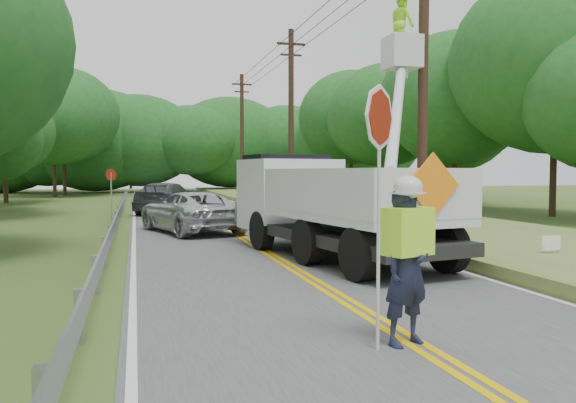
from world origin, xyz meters
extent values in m
plane|color=#3E521B|center=(0.00, 0.00, 0.00)|extent=(140.00, 140.00, 0.00)
cube|color=#444345|center=(0.00, 14.00, 0.01)|extent=(7.20, 96.00, 0.02)
cube|color=#F5BF00|center=(-0.10, 14.00, 0.02)|extent=(0.12, 96.00, 0.00)
cube|color=#F5BF00|center=(0.10, 14.00, 0.02)|extent=(0.12, 96.00, 0.00)
cube|color=silver|center=(-3.45, 14.00, 0.02)|extent=(0.12, 96.00, 0.00)
cube|color=silver|center=(3.45, 14.00, 0.02)|extent=(0.12, 96.00, 0.00)
cube|color=gray|center=(-4.10, 1.00, 0.35)|extent=(0.12, 0.14, 0.70)
cube|color=gray|center=(-4.10, 4.00, 0.35)|extent=(0.12, 0.14, 0.70)
cube|color=gray|center=(-4.10, 7.00, 0.35)|extent=(0.12, 0.14, 0.70)
cube|color=gray|center=(-4.10, 10.00, 0.35)|extent=(0.12, 0.14, 0.70)
cube|color=gray|center=(-4.10, 13.00, 0.35)|extent=(0.12, 0.14, 0.70)
cube|color=gray|center=(-4.10, 16.00, 0.35)|extent=(0.12, 0.14, 0.70)
cube|color=gray|center=(-4.10, 19.00, 0.35)|extent=(0.12, 0.14, 0.70)
cube|color=gray|center=(-4.10, 22.00, 0.35)|extent=(0.12, 0.14, 0.70)
cube|color=gray|center=(-4.10, 25.00, 0.35)|extent=(0.12, 0.14, 0.70)
cube|color=gray|center=(-4.10, 28.00, 0.35)|extent=(0.12, 0.14, 0.70)
cube|color=gray|center=(-4.10, 31.00, 0.35)|extent=(0.12, 0.14, 0.70)
cube|color=gray|center=(-4.10, 34.00, 0.35)|extent=(0.12, 0.14, 0.70)
cube|color=gray|center=(-4.10, 37.00, 0.35)|extent=(0.12, 0.14, 0.70)
cube|color=gray|center=(-4.00, 15.00, 0.60)|extent=(0.05, 48.00, 0.34)
cylinder|color=black|center=(5.00, 9.00, 5.00)|extent=(0.30, 0.30, 10.00)
cylinder|color=black|center=(5.00, 24.00, 5.00)|extent=(0.30, 0.30, 10.00)
cube|color=black|center=(5.00, 24.00, 9.20)|extent=(1.60, 0.12, 0.12)
cube|color=black|center=(5.00, 24.00, 8.60)|extent=(1.20, 0.10, 0.10)
cylinder|color=black|center=(5.00, 39.00, 5.00)|extent=(0.30, 0.30, 10.00)
cube|color=black|center=(5.00, 39.00, 9.20)|extent=(1.60, 0.12, 0.12)
cube|color=black|center=(5.00, 39.00, 8.60)|extent=(1.20, 0.10, 0.10)
cylinder|color=black|center=(4.30, 17.50, 9.10)|extent=(0.03, 43.00, 0.03)
cylinder|color=black|center=(5.00, 17.50, 9.10)|extent=(0.03, 43.00, 0.03)
cylinder|color=black|center=(5.70, 17.50, 9.10)|extent=(0.03, 43.00, 0.03)
cube|color=olive|center=(7.10, 14.00, 0.15)|extent=(7.00, 96.00, 0.30)
cylinder|color=#332319|center=(-12.05, 36.57, 1.43)|extent=(0.32, 0.32, 2.87)
ellipsoid|color=#1A4E1F|center=(-12.05, 36.57, 4.94)|extent=(6.70, 6.70, 5.89)
cylinder|color=#332319|center=(-10.00, 45.38, 1.97)|extent=(0.32, 0.32, 3.93)
ellipsoid|color=#1A4E1F|center=(-10.00, 45.38, 6.77)|extent=(9.17, 9.17, 8.07)
cylinder|color=#332319|center=(-9.52, 48.29, 2.09)|extent=(0.32, 0.32, 4.19)
ellipsoid|color=#1A4E1F|center=(-9.52, 48.29, 7.21)|extent=(9.77, 9.77, 8.59)
cylinder|color=#332319|center=(16.25, 16.83, 2.17)|extent=(0.32, 0.32, 4.34)
ellipsoid|color=#1A4E1F|center=(16.25, 16.83, 7.47)|extent=(10.12, 10.12, 8.91)
cylinder|color=#332319|center=(14.68, 23.15, 1.87)|extent=(0.32, 0.32, 3.74)
ellipsoid|color=#1A4E1F|center=(14.68, 23.15, 6.45)|extent=(8.74, 8.74, 7.69)
cylinder|color=#332319|center=(17.36, 27.54, 1.59)|extent=(0.32, 0.32, 3.19)
ellipsoid|color=#1A4E1F|center=(17.36, 27.54, 5.49)|extent=(7.44, 7.44, 6.54)
cylinder|color=#332319|center=(14.92, 33.07, 1.87)|extent=(0.32, 0.32, 3.74)
ellipsoid|color=#1A4E1F|center=(14.92, 33.07, 6.44)|extent=(8.72, 8.72, 7.68)
cylinder|color=#332319|center=(16.34, 37.38, 1.90)|extent=(0.32, 0.32, 3.80)
ellipsoid|color=#1A4E1F|center=(16.34, 37.38, 6.55)|extent=(8.87, 8.87, 7.81)
cylinder|color=#332319|center=(15.67, 42.23, 2.06)|extent=(0.32, 0.32, 4.12)
ellipsoid|color=#1A4E1F|center=(15.67, 42.23, 7.10)|extent=(9.62, 9.62, 8.47)
cylinder|color=#332319|center=(14.41, 45.94, 1.41)|extent=(0.32, 0.32, 2.82)
ellipsoid|color=#1A4E1F|center=(14.41, 45.94, 4.86)|extent=(6.59, 6.59, 5.80)
ellipsoid|color=#1A4E1F|center=(-12.14, 57.28, 5.50)|extent=(12.92, 9.69, 9.69)
ellipsoid|color=#1A4E1F|center=(-7.32, 56.41, 5.50)|extent=(14.39, 10.79, 10.79)
ellipsoid|color=#1A4E1F|center=(-2.99, 56.15, 5.50)|extent=(12.94, 9.70, 9.70)
ellipsoid|color=#1A4E1F|center=(2.46, 54.40, 5.50)|extent=(9.85, 7.39, 7.39)
ellipsoid|color=#1A4E1F|center=(7.06, 57.79, 5.50)|extent=(13.68, 10.26, 10.26)
ellipsoid|color=#1A4E1F|center=(13.51, 56.98, 5.50)|extent=(11.45, 8.59, 8.59)
ellipsoid|color=#1A4E1F|center=(17.44, 56.09, 5.50)|extent=(10.79, 8.09, 8.09)
ellipsoid|color=#1A4E1F|center=(22.13, 54.07, 5.50)|extent=(12.70, 9.53, 9.53)
imported|color=#191E33|center=(-0.12, -0.20, 1.00)|extent=(0.83, 0.69, 1.96)
cube|color=#9DE126|center=(-0.12, -0.20, 1.45)|extent=(0.69, 0.55, 0.59)
ellipsoid|color=silver|center=(-0.12, -0.20, 1.99)|extent=(0.37, 0.37, 0.29)
cylinder|color=#B7B7B7|center=(-0.56, -0.31, 1.39)|extent=(0.04, 0.04, 2.75)
cylinder|color=maroon|center=(-0.56, -0.31, 2.83)|extent=(0.60, 0.56, 0.78)
cylinder|color=black|center=(0.86, 3.80, 0.56)|extent=(0.52, 1.12, 1.07)
cylinder|color=black|center=(3.06, 4.19, 0.56)|extent=(0.52, 1.12, 1.07)
cylinder|color=black|center=(0.47, 6.00, 0.56)|extent=(0.52, 1.12, 1.07)
cylinder|color=black|center=(2.67, 6.39, 0.56)|extent=(0.52, 1.12, 1.07)
cylinder|color=black|center=(-0.02, 8.75, 0.56)|extent=(0.52, 1.12, 1.07)
cylinder|color=black|center=(2.18, 9.14, 0.56)|extent=(0.52, 1.12, 1.07)
cube|color=black|center=(1.51, 6.53, 0.63)|extent=(3.56, 7.45, 0.28)
cube|color=silver|center=(1.65, 5.76, 1.19)|extent=(3.43, 5.51, 0.25)
cube|color=silver|center=(0.40, 5.54, 1.75)|extent=(0.96, 5.08, 1.01)
cube|color=silver|center=(2.89, 5.98, 1.75)|extent=(0.96, 5.08, 1.01)
cube|color=silver|center=(2.09, 3.25, 1.75)|extent=(2.54, 0.51, 1.01)
cube|color=silver|center=(0.99, 9.50, 1.53)|extent=(2.85, 2.53, 2.01)
cube|color=black|center=(0.95, 9.72, 2.26)|extent=(2.45, 1.82, 0.84)
cube|color=silver|center=(1.86, 4.55, 1.75)|extent=(1.17, 1.17, 0.89)
cube|color=silver|center=(4.30, 9.00, 5.70)|extent=(0.95, 0.95, 0.95)
imported|color=#9DE126|center=(4.30, 9.00, 6.55)|extent=(0.62, 0.80, 1.65)
cube|color=orange|center=(2.10, 3.17, 1.92)|extent=(1.25, 0.26, 1.26)
imported|color=silver|center=(-1.47, 14.00, 0.75)|extent=(3.84, 5.71, 1.45)
imported|color=#3C3D44|center=(-1.79, 23.77, 0.82)|extent=(4.08, 5.92, 1.59)
cylinder|color=gray|center=(-4.32, 17.48, 1.08)|extent=(0.06, 0.06, 2.15)
cylinder|color=maroon|center=(-4.32, 17.48, 2.06)|extent=(0.43, 0.28, 0.49)
cube|color=white|center=(5.91, 4.49, 0.53)|extent=(0.49, 0.05, 0.34)
cylinder|color=gray|center=(5.71, 4.49, 0.24)|extent=(0.02, 0.02, 0.48)
cylinder|color=gray|center=(6.10, 4.49, 0.24)|extent=(0.02, 0.02, 0.48)
camera|label=1|loc=(-3.39, -6.63, 2.19)|focal=35.62mm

